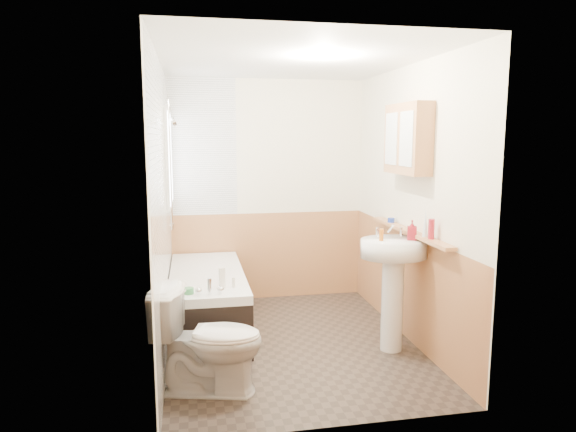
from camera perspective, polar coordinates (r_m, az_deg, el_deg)
The scene contains 26 objects.
floor at distance 4.82m, azimuth 0.34°, elevation -13.93°, with size 2.80×2.80×0.00m, color #2D251F.
ceiling at distance 4.49m, azimuth 0.37°, elevation 16.98°, with size 2.80×2.80×0.00m, color white.
wall_back at distance 5.87m, azimuth -2.30°, elevation 2.78°, with size 2.20×0.02×2.50m, color #F5EBCA.
wall_front at distance 3.13m, azimuth 5.33°, elevation -2.41°, with size 2.20×0.02×2.50m, color #F5EBCA.
wall_left at distance 4.41m, azimuth -13.94°, elevation 0.59°, with size 0.02×2.80×2.50m, color #F5EBCA.
wall_right at distance 4.82m, azimuth 13.41°, elevation 1.28°, with size 0.02×2.80×2.50m, color #F5EBCA.
wainscot_right at distance 4.96m, azimuth 12.87°, elevation -7.34°, with size 0.01×2.80×1.00m, color #BA7D4C.
wainscot_front at distance 3.38m, azimuth 5.04°, elevation -14.92°, with size 2.20×0.01×1.00m, color #BA7D4C.
wainscot_back at distance 5.97m, azimuth -2.22°, elevation -4.42°, with size 2.20×0.01×1.00m, color #BA7D4C.
tile_cladding_left at distance 4.41m, azimuth -13.65°, elevation 0.60°, with size 0.01×2.80×2.50m, color white.
tile_return_back at distance 5.75m, azimuth -9.52°, elevation 7.55°, with size 0.75×0.01×1.50m, color white.
window at distance 5.32m, azimuth -13.04°, elevation 6.29°, with size 0.03×0.79×0.99m.
bathtub at distance 5.13m, azimuth -8.94°, elevation -9.09°, with size 0.70×1.69×0.71m.
shower_riser at distance 5.06m, azimuth -12.88°, elevation 6.63°, with size 0.11×0.08×1.25m.
toilet at distance 3.89m, azimuth -8.78°, elevation -13.51°, with size 0.44×0.79×0.78m, color white.
sink at distance 4.55m, azimuth 11.60°, elevation -6.08°, with size 0.58×0.47×1.11m.
pine_shelf at distance 4.70m, azimuth 13.27°, elevation -1.68°, with size 0.10×1.54×0.03m, color #BA7D4C.
medicine_cabinet at distance 4.64m, azimuth 13.13°, elevation 8.34°, with size 0.17×0.68×0.61m.
foam_can at distance 4.30m, azimuth 15.63°, elevation -1.40°, with size 0.05×0.05×0.16m, color maroon.
green_bottle at distance 4.39m, azimuth 15.03°, elevation -0.77°, with size 0.05×0.05×0.23m, color silver.
black_jar at distance 5.06m, azimuth 11.39°, elevation -0.45°, with size 0.07×0.07×0.04m, color #19339E.
soap_bottle at distance 4.49m, azimuth 13.59°, elevation -2.10°, with size 0.08×0.17×0.08m, color maroon.
clear_bottle at distance 4.39m, azimuth 10.34°, elevation -2.07°, with size 0.04×0.04×0.10m, color orange.
blue_gel at distance 4.46m, azimuth -7.35°, elevation -6.89°, with size 0.05×0.03×0.18m, color silver.
cream_jar at distance 4.38m, azimuth -10.96°, elevation -8.16°, with size 0.08×0.08×0.05m, color #388447.
orange_bottle at distance 4.51m, azimuth -6.08°, elevation -7.34°, with size 0.03×0.03×0.09m, color silver.
Camera 1 is at (-0.86, -4.36, 1.85)m, focal length 32.00 mm.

